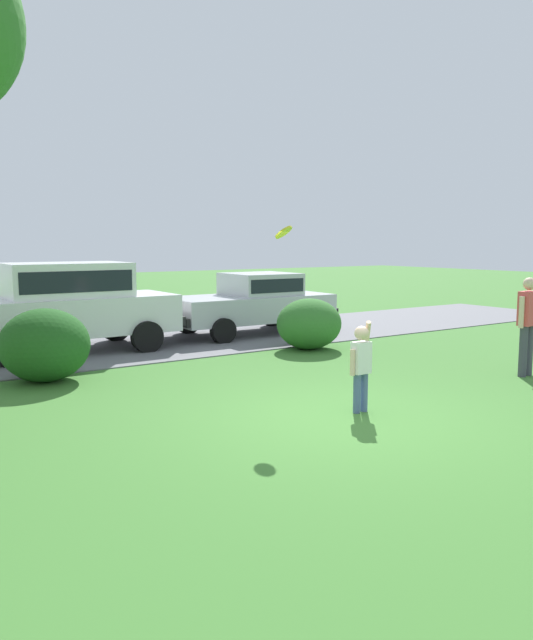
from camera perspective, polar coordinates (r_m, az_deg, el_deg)
The scene contains 9 objects.
ground_plane at distance 8.51m, azimuth 6.60°, elevation -8.92°, with size 80.00×80.00×0.00m, color #3D752D.
driveway_strip at distance 14.50m, azimuth -11.89°, elevation -2.29°, with size 28.00×4.40×0.02m, color slate.
shrub_near_tree at distance 11.20m, azimuth -19.79°, elevation -2.37°, with size 1.50×1.51×1.24m.
shrub_centre_left at distance 13.75m, azimuth 3.92°, elevation -0.35°, with size 1.47×1.35×1.12m.
parked_sedan at distance 15.95m, azimuth -1.24°, elevation 1.74°, with size 4.43×2.16×1.56m.
parked_suv at distance 13.86m, azimuth -17.79°, elevation 1.53°, with size 4.71×2.11×1.92m.
child_thrower at distance 8.69m, azimuth 8.64°, elevation -3.76°, with size 0.45×0.27×1.29m.
frisbee at distance 8.94m, azimuth 1.58°, elevation 8.03°, with size 0.32×0.25×0.26m.
adult_onlooker at distance 11.81m, azimuth 22.78°, elevation -0.07°, with size 0.53×0.25×1.74m.
Camera 1 is at (-5.34, -6.20, 2.35)m, focal length 34.97 mm.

